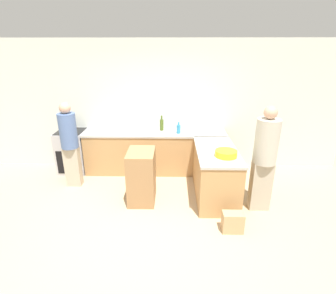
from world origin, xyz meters
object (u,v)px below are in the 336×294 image
Objects in this scene: dish_soap_bottle at (179,129)px; person_by_range at (70,142)px; range_oven at (73,151)px; island_table at (142,176)px; mixing_bowl at (226,153)px; paper_bag at (233,222)px; olive_oil_bottle at (162,124)px; person_at_peninsula at (265,156)px; vinegar_bottle_clear at (169,127)px.

person_by_range is (-2.02, -0.58, -0.09)m from dish_soap_bottle.
island_table is (1.60, -1.17, 0.01)m from range_oven.
dish_soap_bottle is (2.25, -0.07, 0.53)m from range_oven.
person_by_range is (-2.75, 0.64, -0.05)m from mixing_bowl.
dish_soap_bottle is 2.22m from paper_bag.
island_table is at bearing -20.56° from person_by_range.
range_oven is at bearing 178.12° from dish_soap_bottle.
island_table is 2.60× the size of mixing_bowl.
olive_oil_bottle is 2.25m from person_at_peninsula.
person_at_peninsula reaches higher than paper_bag.
mixing_bowl is 1.79m from olive_oil_bottle.
dish_soap_bottle is (0.64, 1.09, 0.52)m from island_table.
island_table is 1.53m from person_by_range.
mixing_bowl is 1.48× the size of dish_soap_bottle.
vinegar_bottle_clear is 2.43m from paper_bag.
paper_bag is at bearing -88.12° from mixing_bowl.
vinegar_bottle_clear is (-0.19, 0.17, -0.02)m from dish_soap_bottle.
vinegar_bottle_clear reaches higher than mixing_bowl.
paper_bag is at bearing -25.85° from person_by_range.
dish_soap_bottle is 2.10m from person_by_range.
island_table is 2.98× the size of paper_bag.
person_by_range reaches higher than olive_oil_bottle.
mixing_bowl is 1.06m from paper_bag.
dish_soap_bottle is at bearing 134.99° from person_at_peninsula.
paper_bag is at bearing -30.63° from island_table.
dish_soap_bottle reaches higher than range_oven.
olive_oil_bottle is at bearing 77.29° from island_table.
person_by_range is at bearing -157.88° from vinegar_bottle_clear.
range_oven is 1.98m from island_table.
dish_soap_bottle is 0.25m from vinegar_bottle_clear.
dish_soap_bottle is 1.85m from person_at_peninsula.
olive_oil_bottle reaches higher than vinegar_bottle_clear.
dish_soap_bottle is (-0.73, 1.21, 0.04)m from mixing_bowl.
island_table is 0.53× the size of person_at_peninsula.
olive_oil_bottle is at bearing 3.99° from range_oven.
range_oven is 2.12m from vinegar_bottle_clear.
mixing_bowl is 0.20× the size of person_at_peninsula.
vinegar_bottle_clear is 0.11× the size of person_at_peninsula.
island_table is 1.65m from paper_bag.
person_by_range reaches higher than paper_bag.
dish_soap_bottle reaches higher than paper_bag.
olive_oil_bottle is 0.19× the size of person_by_range.
olive_oil_bottle is at bearing 127.35° from mixing_bowl.
person_at_peninsula reaches higher than person_by_range.
person_by_range is (0.23, -0.65, 0.44)m from range_oven.
person_at_peninsula is (3.56, -1.39, 0.49)m from range_oven.
mixing_bowl is at bearing -52.65° from olive_oil_bottle.
vinegar_bottle_clear is 0.61× the size of paper_bag.
dish_soap_bottle reaches higher than vinegar_bottle_clear.
olive_oil_bottle is 2.55m from paper_bag.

